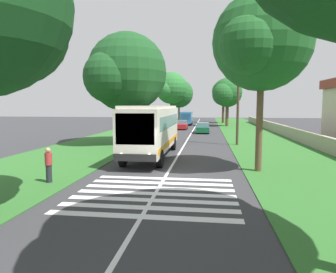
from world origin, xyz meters
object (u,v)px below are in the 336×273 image
Objects in this scene: roadside_tree_left_3 at (170,89)px; roadside_tree_right_3 at (223,92)px; roadside_tree_left_0 at (178,94)px; roadside_tree_right_2 at (226,93)px; coach_bus at (153,127)px; trailing_car_0 at (203,128)px; pedestrian at (49,165)px; trailing_minibus_0 at (187,117)px; trailing_car_1 at (182,125)px; utility_pole at (238,96)px; roadside_tree_right_0 at (259,45)px; roadside_tree_left_1 at (125,75)px.

roadside_tree_left_3 is 11.91m from roadside_tree_right_3.
roadside_tree_left_3 is (-10.88, 0.78, 0.88)m from roadside_tree_left_0.
coach_bus is at bearing 167.85° from roadside_tree_right_2.
roadside_tree_right_3 is at bearing -9.15° from coach_bus.
pedestrian reaches higher than trailing_car_0.
pedestrian is (-55.18, -0.85, -6.60)m from roadside_tree_left_3.
trailing_minibus_0 is 0.53× the size of roadside_tree_left_3.
coach_bus is 2.60× the size of trailing_car_1.
roadside_tree_right_0 is at bearing 179.89° from utility_pole.
trailing_car_0 is at bearing 8.09° from roadside_tree_right_0.
roadside_tree_right_0 is (-4.14, -6.75, 4.92)m from coach_bus.
roadside_tree_left_0 is at bearing 11.69° from utility_pole.
trailing_car_1 is at bearing -5.84° from pedestrian.
coach_bus is 36.39m from trailing_minibus_0.
coach_bus reaches higher than trailing_minibus_0.
pedestrian is at bearing 165.49° from roadside_tree_right_2.
roadside_tree_left_1 is 15.35m from roadside_tree_right_0.
trailing_car_0 is 25.56m from roadside_tree_right_3.
trailing_car_0 is 6.96m from trailing_car_1.
roadside_tree_left_0 reaches higher than trailing_minibus_0.
trailing_minibus_0 is at bearing -157.25° from roadside_tree_left_3.
roadside_tree_right_3 is (18.52, -7.26, 5.93)m from trailing_car_1.
roadside_tree_right_3 is at bearing -8.85° from trailing_car_0.
trailing_minibus_0 is 22.31m from roadside_tree_left_0.
roadside_tree_left_3 reaches higher than roadside_tree_right_3.
roadside_tree_left_3 is 1.23× the size of roadside_tree_right_3.
trailing_car_0 is 0.50× the size of roadside_tree_right_2.
roadside_tree_left_0 reaches higher than coach_bus.
roadside_tree_left_1 reaches higher than roadside_tree_right_0.
trailing_car_0 is 0.49× the size of utility_pole.
trailing_minibus_0 is 11.93m from roadside_tree_right_3.
coach_bus is 2.60× the size of trailing_car_0.
utility_pole is (-18.62, -6.88, 3.95)m from trailing_car_1.
roadside_tree_left_1 is 16.23m from pedestrian.
trailing_car_0 is (19.88, -3.33, -1.48)m from coach_bus.
coach_bus is 0.99× the size of roadside_tree_left_3.
roadside_tree_left_0 is at bearing 39.05° from roadside_tree_right_3.
roadside_tree_left_1 is 1.20× the size of utility_pole.
pedestrian is (-4.11, 10.35, -6.16)m from roadside_tree_right_0.
roadside_tree_left_0 is at bearing 9.66° from trailing_minibus_0.
roadside_tree_right_0 is at bearing -170.45° from roadside_tree_left_0.
utility_pole is (11.46, -0.02, -2.45)m from roadside_tree_right_0.
roadside_tree_left_0 reaches higher than trailing_car_0.
trailing_minibus_0 is 44.79m from pedestrian.
roadside_tree_right_2 is at bearing -1.01° from utility_pole.
roadside_tree_right_3 is (24.57, -3.82, 5.93)m from trailing_car_0.
roadside_tree_right_2 is at bearing -14.51° from pedestrian.
roadside_tree_left_0 reaches higher than roadside_tree_right_2.
roadside_tree_right_0 is at bearing -68.33° from pedestrian.
roadside_tree_left_1 is 10.87m from utility_pole.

